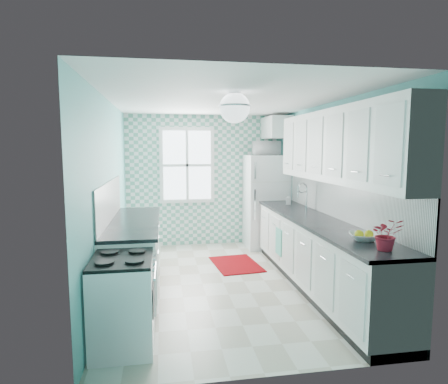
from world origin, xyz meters
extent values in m
cube|color=silver|center=(0.00, 0.00, -0.01)|extent=(3.00, 4.40, 0.02)
cube|color=white|center=(0.00, 0.00, 2.51)|extent=(3.00, 4.40, 0.02)
cube|color=#5EB9B5|center=(0.00, 2.21, 1.25)|extent=(3.00, 0.02, 2.50)
cube|color=#5EB9B5|center=(0.00, -2.21, 1.25)|extent=(3.00, 0.02, 2.50)
cube|color=#5EB9B5|center=(-1.51, 0.00, 1.25)|extent=(0.02, 4.40, 2.50)
cube|color=#5EB9B5|center=(1.51, 0.00, 1.25)|extent=(0.02, 4.40, 2.50)
cube|color=#5CA48D|center=(0.00, 2.19, 1.25)|extent=(3.00, 0.01, 2.50)
cube|color=white|center=(-0.35, 2.17, 1.55)|extent=(1.04, 0.05, 1.44)
cube|color=white|center=(-0.35, 2.15, 1.55)|extent=(0.90, 0.02, 1.30)
cube|color=white|center=(1.49, -0.40, 1.20)|extent=(0.02, 3.60, 0.51)
cube|color=white|center=(-1.49, -0.07, 1.20)|extent=(0.02, 2.15, 0.51)
cube|color=white|center=(1.33, -0.60, 1.90)|extent=(0.33, 3.20, 0.90)
cube|color=white|center=(1.30, 1.83, 2.25)|extent=(0.40, 0.74, 0.40)
cylinder|color=silver|center=(0.00, -0.80, 2.48)|extent=(0.14, 0.14, 0.04)
cylinder|color=silver|center=(0.00, -0.80, 2.41)|extent=(0.02, 0.02, 0.12)
sphere|color=white|center=(0.00, -0.80, 2.32)|extent=(0.34, 0.34, 0.34)
cube|color=white|center=(1.20, -0.40, 0.45)|extent=(0.60, 3.60, 0.90)
cube|color=black|center=(1.19, -0.40, 0.92)|extent=(0.63, 3.60, 0.04)
cube|color=white|center=(-1.20, -0.07, 0.45)|extent=(0.60, 2.15, 0.90)
cube|color=black|center=(-1.19, -0.07, 0.92)|extent=(0.63, 2.15, 0.04)
cube|color=white|center=(1.11, 1.82, 0.87)|extent=(0.76, 0.72, 1.74)
cube|color=silver|center=(1.11, 1.45, 1.27)|extent=(0.74, 0.01, 0.02)
cube|color=silver|center=(0.80, 1.44, 1.48)|extent=(0.03, 0.03, 0.30)
cube|color=silver|center=(0.80, 1.44, 0.87)|extent=(0.03, 0.03, 0.54)
cube|color=silver|center=(-1.20, -1.50, 0.43)|extent=(0.55, 0.70, 0.83)
cube|color=black|center=(-1.20, -1.50, 0.84)|extent=(0.55, 0.70, 0.03)
cube|color=black|center=(-0.92, -1.50, 0.48)|extent=(0.01, 0.46, 0.28)
cube|color=silver|center=(1.20, 0.43, 0.92)|extent=(0.47, 0.40, 0.12)
cylinder|color=silver|center=(1.37, 0.43, 1.12)|extent=(0.02, 0.02, 0.30)
torus|color=silver|center=(1.30, 0.43, 1.31)|extent=(0.16, 0.02, 0.16)
cube|color=maroon|center=(0.33, 0.78, 0.01)|extent=(0.78, 1.04, 0.02)
cube|color=#64BBB2|center=(0.89, 0.29, 0.48)|extent=(0.06, 0.26, 0.40)
imported|color=silver|center=(1.20, -1.54, 0.98)|extent=(0.37, 0.37, 0.07)
imported|color=#A71A2B|center=(1.20, -1.92, 1.09)|extent=(0.32, 0.29, 0.30)
imported|color=#AEBFCF|center=(1.25, 0.93, 1.03)|extent=(0.10, 0.10, 0.17)
imported|color=white|center=(1.11, 1.82, 1.87)|extent=(0.47, 0.32, 0.26)
camera|label=1|loc=(-0.81, -4.98, 1.87)|focal=30.00mm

